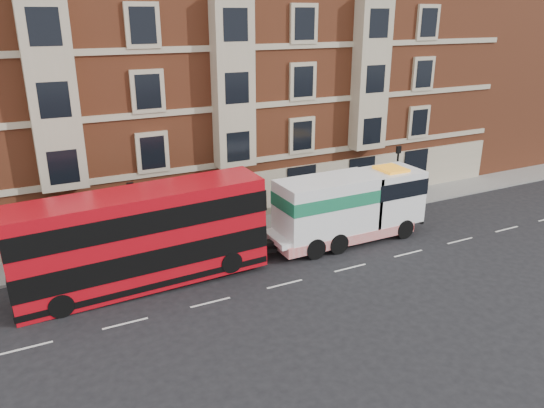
{
  "coord_description": "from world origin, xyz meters",
  "views": [
    {
      "loc": [
        -11.36,
        -20.96,
        12.92
      ],
      "look_at": [
        1.31,
        4.0,
        2.81
      ],
      "focal_mm": 35.0,
      "sensor_mm": 36.0,
      "label": 1
    }
  ],
  "objects": [
    {
      "name": "pedestrian",
      "position": [
        -11.69,
        7.39,
        1.02
      ],
      "size": [
        0.67,
        0.47,
        1.75
      ],
      "primitive_type": "imported",
      "rotation": [
        0.0,
        0.0,
        -0.08
      ],
      "color": "#1A1A34",
      "rests_on": "sidewalk"
    },
    {
      "name": "lamp_post_west",
      "position": [
        -6.0,
        6.2,
        2.68
      ],
      "size": [
        0.35,
        0.15,
        4.35
      ],
      "color": "black",
      "rests_on": "sidewalk"
    },
    {
      "name": "lamp_post_east",
      "position": [
        12.0,
        6.2,
        2.68
      ],
      "size": [
        0.35,
        0.15,
        4.35
      ],
      "color": "black",
      "rests_on": "sidewalk"
    },
    {
      "name": "filler_east",
      "position": [
        32.0,
        14.0,
        9.43
      ],
      "size": [
        18.0,
        10.0,
        19.0
      ],
      "color": "brown",
      "rests_on": "ground"
    },
    {
      "name": "ground",
      "position": [
        0.0,
        0.0,
        0.0
      ],
      "size": [
        120.0,
        120.0,
        0.0
      ],
      "primitive_type": "plane",
      "color": "black",
      "rests_on": "ground"
    },
    {
      "name": "victorian_terrace",
      "position": [
        0.5,
        15.0,
        10.07
      ],
      "size": [
        45.0,
        12.0,
        20.4
      ],
      "color": "brown",
      "rests_on": "ground"
    },
    {
      "name": "double_decker_bus",
      "position": [
        -6.26,
        3.13,
        2.62
      ],
      "size": [
        12.23,
        2.81,
        4.95
      ],
      "color": "#BB0A15",
      "rests_on": "ground"
    },
    {
      "name": "tow_truck",
      "position": [
        5.81,
        3.13,
        2.16
      ],
      "size": [
        9.79,
        2.89,
        4.08
      ],
      "color": "white",
      "rests_on": "ground"
    },
    {
      "name": "sidewalk",
      "position": [
        0.0,
        7.5,
        0.07
      ],
      "size": [
        90.0,
        3.0,
        0.15
      ],
      "primitive_type": "cube",
      "color": "slate",
      "rests_on": "ground"
    }
  ]
}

